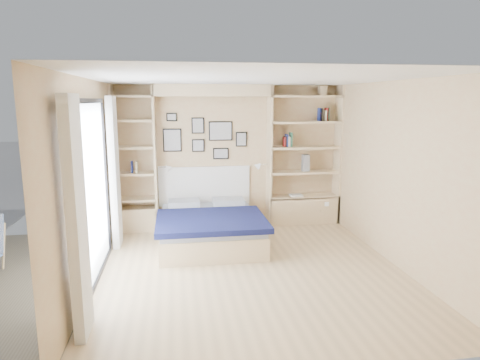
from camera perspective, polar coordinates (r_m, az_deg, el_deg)
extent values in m
plane|color=tan|center=(5.85, 1.43, -11.89)|extent=(4.50, 4.50, 0.00)
plane|color=tan|center=(7.69, -1.48, 3.23)|extent=(4.00, 0.00, 4.00)
plane|color=tan|center=(3.37, 8.32, -6.61)|extent=(4.00, 0.00, 4.00)
plane|color=tan|center=(5.51, -19.44, -0.34)|extent=(0.00, 4.50, 4.50)
plane|color=tan|center=(6.17, 20.10, 0.73)|extent=(0.00, 4.50, 4.50)
plane|color=white|center=(5.41, 1.56, 13.37)|extent=(4.50, 4.50, 0.00)
cube|color=beige|center=(7.47, -11.26, 2.80)|extent=(0.04, 0.35, 2.50)
cube|color=beige|center=(7.64, 3.91, 3.16)|extent=(0.04, 0.35, 2.50)
cube|color=beige|center=(7.43, -3.69, 11.84)|extent=(2.00, 0.35, 0.20)
cube|color=beige|center=(8.02, 12.89, 3.27)|extent=(0.04, 0.35, 2.50)
cube|color=beige|center=(7.53, -16.44, 2.63)|extent=(0.04, 0.35, 2.50)
cube|color=beige|center=(8.00, 8.38, -3.90)|extent=(1.30, 0.35, 0.50)
cube|color=beige|center=(7.70, -13.59, -5.04)|extent=(0.70, 0.35, 0.40)
cube|color=black|center=(5.41, -19.77, 9.90)|extent=(0.04, 2.08, 0.06)
cube|color=black|center=(5.85, -18.39, -12.15)|extent=(0.04, 2.08, 0.06)
cube|color=black|center=(4.56, -21.27, -4.60)|extent=(0.04, 0.06, 2.20)
cube|color=black|center=(6.52, -17.48, 0.06)|extent=(0.04, 0.06, 2.20)
cube|color=silver|center=(5.53, -19.15, -1.66)|extent=(0.01, 2.00, 2.20)
cube|color=white|center=(4.27, -20.93, -4.91)|extent=(0.10, 0.45, 2.30)
cube|color=white|center=(6.77, -16.40, 0.92)|extent=(0.10, 0.45, 2.30)
cube|color=beige|center=(7.94, 8.43, -2.15)|extent=(1.30, 0.35, 0.04)
cube|color=beige|center=(7.85, 8.52, 1.05)|extent=(1.30, 0.35, 0.04)
cube|color=beige|center=(7.79, 8.61, 4.32)|extent=(1.30, 0.35, 0.04)
cube|color=beige|center=(7.76, 8.70, 7.62)|extent=(1.30, 0.35, 0.04)
cube|color=beige|center=(7.75, 8.80, 10.95)|extent=(1.30, 0.35, 0.04)
cube|color=beige|center=(7.62, -13.70, -2.50)|extent=(0.70, 0.35, 0.04)
cube|color=beige|center=(7.53, -13.85, 0.83)|extent=(0.70, 0.35, 0.04)
cube|color=beige|center=(7.47, -14.00, 4.24)|extent=(0.70, 0.35, 0.04)
cube|color=beige|center=(7.43, -14.16, 7.68)|extent=(0.70, 0.35, 0.04)
cube|color=beige|center=(7.43, -14.30, 10.76)|extent=(0.70, 0.35, 0.04)
cube|color=beige|center=(6.85, -4.07, -7.00)|extent=(1.53, 1.92, 0.34)
cube|color=#9BA0A9|center=(6.79, -4.09, -5.25)|extent=(1.49, 1.88, 0.10)
cube|color=#0E1238|center=(6.46, -3.86, -5.44)|extent=(1.63, 1.34, 0.08)
cube|color=#9BA0A9|center=(7.38, -7.49, -3.14)|extent=(0.53, 0.38, 0.12)
cube|color=#9BA0A9|center=(7.43, -1.57, -2.95)|extent=(0.53, 0.38, 0.12)
cube|color=white|center=(7.71, -4.75, -0.79)|extent=(1.63, 0.04, 0.70)
cube|color=black|center=(7.58, -9.02, 5.27)|extent=(0.32, 0.02, 0.40)
cube|color=gray|center=(7.57, -9.02, 5.26)|extent=(0.28, 0.01, 0.36)
cube|color=black|center=(7.57, -5.64, 7.24)|extent=(0.22, 0.02, 0.28)
cube|color=gray|center=(7.56, -5.63, 7.24)|extent=(0.18, 0.01, 0.24)
cube|color=black|center=(7.60, -5.59, 4.60)|extent=(0.22, 0.02, 0.22)
cube|color=gray|center=(7.59, -5.59, 4.60)|extent=(0.18, 0.01, 0.18)
cube|color=black|center=(7.61, -2.60, 6.54)|extent=(0.42, 0.02, 0.34)
cube|color=gray|center=(7.60, -2.59, 6.54)|extent=(0.38, 0.01, 0.30)
cube|color=black|center=(7.65, -2.57, 3.55)|extent=(0.28, 0.02, 0.20)
cube|color=gray|center=(7.64, -2.56, 3.54)|extent=(0.24, 0.01, 0.16)
cube|color=black|center=(7.67, 0.18, 5.46)|extent=(0.20, 0.02, 0.26)
cube|color=gray|center=(7.66, 0.19, 5.45)|extent=(0.16, 0.01, 0.22)
cube|color=black|center=(7.55, -9.11, 8.29)|extent=(0.18, 0.02, 0.14)
cube|color=gray|center=(7.54, -9.11, 8.29)|extent=(0.14, 0.01, 0.10)
cylinder|color=silver|center=(7.41, -10.16, 1.76)|extent=(0.20, 0.02, 0.02)
cone|color=white|center=(7.41, -9.38, 1.63)|extent=(0.13, 0.12, 0.15)
cylinder|color=silver|center=(7.56, 2.99, 2.09)|extent=(0.20, 0.02, 0.02)
cone|color=white|center=(7.54, 2.24, 1.92)|extent=(0.13, 0.12, 0.15)
cube|color=#A51E1E|center=(7.67, 5.94, 5.08)|extent=(0.02, 0.15, 0.17)
cube|color=navy|center=(7.68, 6.21, 5.27)|extent=(0.03, 0.15, 0.22)
cube|color=black|center=(7.68, 6.06, 5.15)|extent=(0.03, 0.15, 0.19)
cube|color=#BFB28C|center=(7.69, 6.46, 5.09)|extent=(0.04, 0.15, 0.17)
cube|color=#26593F|center=(7.70, 6.77, 5.37)|extent=(0.03, 0.15, 0.25)
cube|color=#A51E1E|center=(7.83, 10.53, 8.33)|extent=(0.02, 0.15, 0.16)
cube|color=navy|center=(7.83, 10.55, 8.58)|extent=(0.03, 0.15, 0.23)
cube|color=black|center=(7.83, 10.65, 8.57)|extent=(0.03, 0.15, 0.23)
cube|color=#BFB28C|center=(7.86, 11.29, 8.41)|extent=(0.04, 0.15, 0.19)
cube|color=#26593F|center=(7.88, 11.56, 8.58)|extent=(0.03, 0.15, 0.24)
cube|color=#A51E1E|center=(7.87, 11.45, 8.57)|extent=(0.03, 0.15, 0.23)
cube|color=navy|center=(7.51, -14.20, 1.70)|extent=(0.02, 0.15, 0.20)
cube|color=#BFB28C|center=(7.50, -13.62, 1.71)|extent=(0.03, 0.15, 0.19)
cube|color=beige|center=(7.84, 10.96, 11.57)|extent=(0.13, 0.13, 0.15)
cone|color=beige|center=(7.84, 10.99, 12.41)|extent=(0.20, 0.20, 0.08)
cube|color=slate|center=(7.83, 8.74, 2.28)|extent=(0.12, 0.12, 0.30)
cube|color=white|center=(7.84, 7.50, -2.03)|extent=(0.22, 0.16, 0.03)
cylinder|color=tan|center=(6.65, -28.98, -7.86)|extent=(0.06, 0.31, 0.62)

